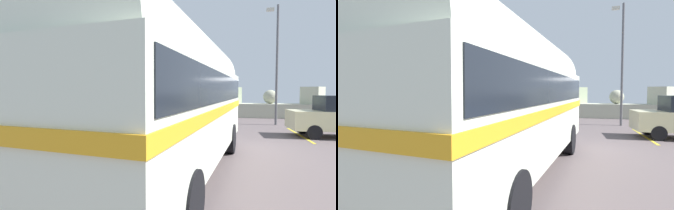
{
  "view_description": "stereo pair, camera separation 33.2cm",
  "coord_description": "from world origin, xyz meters",
  "views": [
    {
      "loc": [
        -0.39,
        -9.47,
        2.06
      ],
      "look_at": [
        -2.08,
        -1.79,
        1.64
      ],
      "focal_mm": 27.31,
      "sensor_mm": 36.0,
      "label": 1
    },
    {
      "loc": [
        -0.07,
        -9.4,
        2.06
      ],
      "look_at": [
        -2.08,
        -1.79,
        1.64
      ],
      "focal_mm": 27.31,
      "sensor_mm": 36.0,
      "label": 2
    }
  ],
  "objects": [
    {
      "name": "vintage_coach",
      "position": [
        -1.61,
        -3.26,
        2.05
      ],
      "size": [
        3.56,
        8.83,
        3.7
      ],
      "rotation": [
        0.0,
        0.0,
        -0.13
      ],
      "color": "black",
      "rests_on": "ground"
    },
    {
      "name": "ground",
      "position": [
        0.0,
        0.0,
        0.01
      ],
      "size": [
        32.0,
        26.0,
        0.02
      ],
      "color": "#5C5051"
    },
    {
      "name": "breakwater",
      "position": [
        0.04,
        11.81,
        0.72
      ],
      "size": [
        31.36,
        2.3,
        2.41
      ],
      "color": "#AFB29B",
      "rests_on": "ground"
    },
    {
      "name": "lamp_post",
      "position": [
        2.66,
        7.12,
        4.03
      ],
      "size": [
        0.65,
        0.74,
        7.23
      ],
      "color": "#5B5B60",
      "rests_on": "ground"
    }
  ]
}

